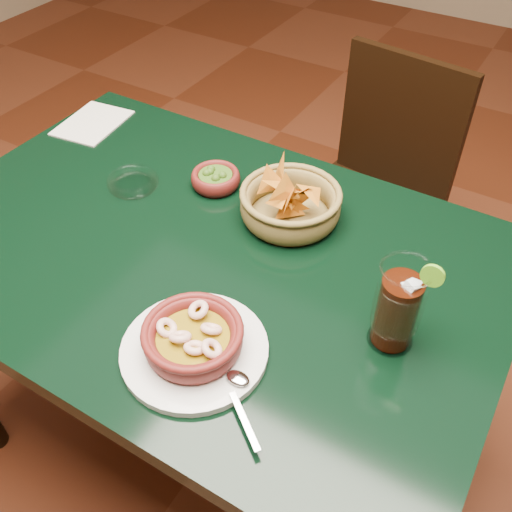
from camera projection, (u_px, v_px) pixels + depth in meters
The scene contains 9 objects.
ground at pixel (218, 436), 1.66m from camera, with size 7.00×7.00×0.00m, color #471C0C.
dining_table at pixel (204, 281), 1.21m from camera, with size 1.20×0.80×0.75m.
dining_chair at pixel (372, 192), 1.73m from camera, with size 0.45×0.45×0.86m.
shrimp_plate at pixel (194, 341), 0.93m from camera, with size 0.31×0.25×0.07m.
chip_basket at pixel (290, 204), 1.18m from camera, with size 0.24×0.24×0.15m.
guacamole_ramekin at pixel (216, 178), 1.28m from camera, with size 0.13×0.13×0.04m.
cola_drink at pixel (398, 307), 0.92m from camera, with size 0.17×0.17×0.19m.
glass_ashtray at pixel (133, 182), 1.28m from camera, with size 0.12×0.12×0.03m.
paper_menu at pixel (93, 123), 1.49m from camera, with size 0.16×0.20×0.00m.
Camera 1 is at (0.53, -0.66, 1.52)m, focal length 40.00 mm.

